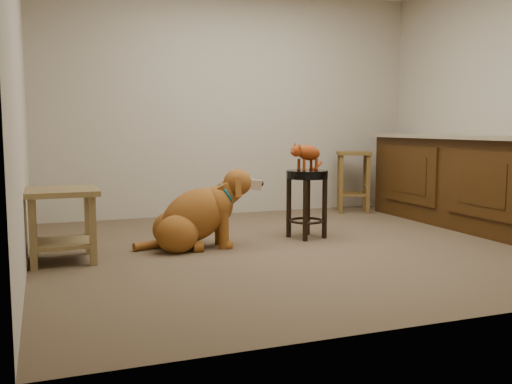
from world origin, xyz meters
name	(u,v)px	position (x,y,z in m)	size (l,w,h in m)	color
floor	(308,246)	(0.00, 0.00, 0.00)	(4.50, 4.00, 0.01)	brown
room_shell	(310,47)	(0.00, 0.00, 1.68)	(4.54, 4.04, 2.62)	#B8AC94
cabinet_run	(468,184)	(1.94, 0.30, 0.44)	(0.70, 2.56, 0.94)	#3F250B
padded_stool	(307,190)	(0.15, 0.33, 0.44)	(0.40, 0.40, 0.62)	black
wood_stool	(353,180)	(1.37, 1.61, 0.38)	(0.52, 0.52, 0.73)	brown
side_table	(62,214)	(-2.00, 0.13, 0.37)	(0.54, 0.54, 0.56)	brown
golden_retriever	(196,217)	(-0.92, 0.25, 0.26)	(1.11, 0.58, 0.71)	brown
tabby_kitten	(306,154)	(0.14, 0.33, 0.78)	(0.41, 0.25, 0.28)	maroon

